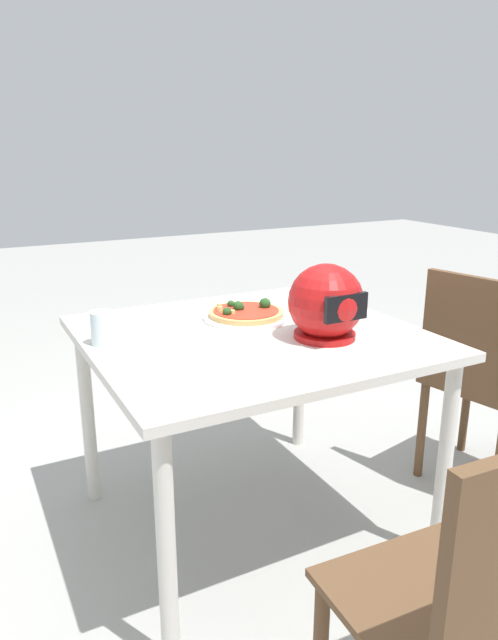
# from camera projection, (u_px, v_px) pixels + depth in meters

# --- Properties ---
(ground_plane) EXTENTS (14.00, 14.00, 0.00)m
(ground_plane) POSITION_uv_depth(u_px,v_px,m) (252.00, 523.00, 2.17)
(ground_plane) COLOR #9E9E99
(dining_table) EXTENTS (1.08, 1.01, 0.75)m
(dining_table) POSITION_uv_depth(u_px,v_px,m) (252.00, 356.00, 1.98)
(dining_table) COLOR beige
(dining_table) RESTS_ON ground
(pizza_plate) EXTENTS (0.31, 0.31, 0.01)m
(pizza_plate) POSITION_uv_depth(u_px,v_px,m) (246.00, 317.00, 2.12)
(pizza_plate) COLOR white
(pizza_plate) RESTS_ON dining_table
(pizza) EXTENTS (0.27, 0.27, 0.06)m
(pizza) POSITION_uv_depth(u_px,v_px,m) (246.00, 312.00, 2.11)
(pizza) COLOR tan
(pizza) RESTS_ON pizza_plate
(motorcycle_helmet) EXTENTS (0.25, 0.25, 0.25)m
(motorcycle_helmet) POSITION_uv_depth(u_px,v_px,m) (326.00, 303.00, 1.87)
(motorcycle_helmet) COLOR #B21414
(motorcycle_helmet) RESTS_ON dining_table
(drinking_glass) EXTENTS (0.07, 0.07, 0.11)m
(drinking_glass) POSITION_uv_depth(u_px,v_px,m) (102.00, 328.00, 1.83)
(drinking_glass) COLOR silver
(drinking_glass) RESTS_ON dining_table
(chair_side) EXTENTS (0.48, 0.48, 0.90)m
(chair_side) POSITION_uv_depth(u_px,v_px,m) (477.00, 372.00, 2.28)
(chair_side) COLOR brown
(chair_side) RESTS_ON ground
(chair_far) EXTENTS (0.42, 0.42, 0.90)m
(chair_far) POSITION_uv_depth(u_px,v_px,m) (474.00, 609.00, 1.11)
(chair_far) COLOR brown
(chair_far) RESTS_ON ground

